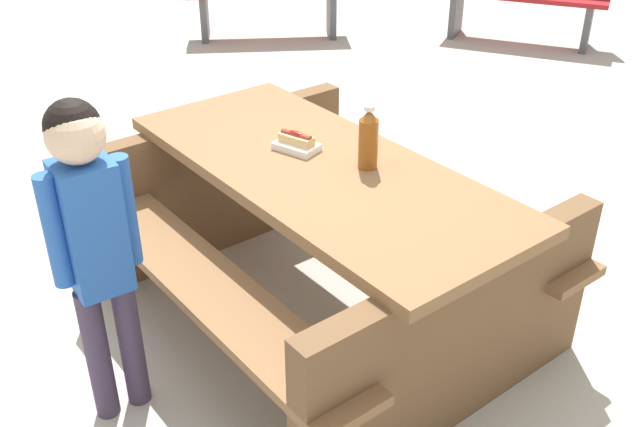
# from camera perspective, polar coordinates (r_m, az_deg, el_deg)

# --- Properties ---
(ground_plane) EXTENTS (30.00, 30.00, 0.00)m
(ground_plane) POSITION_cam_1_polar(r_m,az_deg,el_deg) (3.28, -0.00, -7.95)
(ground_plane) COLOR #B7B2A8
(ground_plane) RESTS_ON ground
(picnic_table) EXTENTS (1.91, 1.54, 0.75)m
(picnic_table) POSITION_cam_1_polar(r_m,az_deg,el_deg) (3.03, -0.00, -1.31)
(picnic_table) COLOR brown
(picnic_table) RESTS_ON ground
(soda_bottle) EXTENTS (0.08, 0.08, 0.26)m
(soda_bottle) POSITION_cam_1_polar(r_m,az_deg,el_deg) (2.82, 3.82, 5.85)
(soda_bottle) COLOR brown
(soda_bottle) RESTS_ON picnic_table
(hotdog_tray) EXTENTS (0.20, 0.15, 0.08)m
(hotdog_tray) POSITION_cam_1_polar(r_m,az_deg,el_deg) (2.99, -1.86, 5.55)
(hotdog_tray) COLOR white
(hotdog_tray) RESTS_ON picnic_table
(child_in_coat) EXTENTS (0.20, 0.30, 1.24)m
(child_in_coat) POSITION_cam_1_polar(r_m,az_deg,el_deg) (2.49, -17.48, -1.10)
(child_in_coat) COLOR #3F334C
(child_in_coat) RESTS_ON ground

